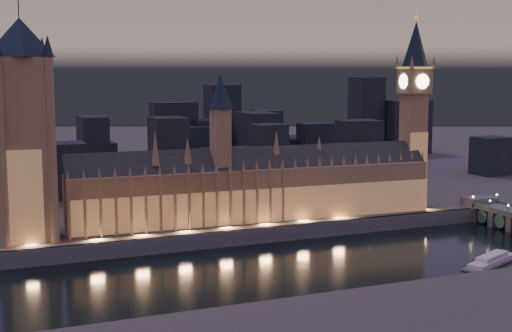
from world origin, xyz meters
name	(u,v)px	position (x,y,z in m)	size (l,w,h in m)	color
ground_plane	(292,263)	(0.00, 0.00, 0.00)	(2000.00, 2000.00, 0.00)	black
north_bank	(93,145)	(0.00, 520.00, 4.00)	(2000.00, 960.00, 8.00)	#444730
embankment_wall	(258,236)	(0.00, 41.00, 4.00)	(2000.00, 2.50, 8.00)	#47504F
palace_of_westminster	(255,186)	(6.96, 61.74, 26.37)	(202.00, 30.25, 78.00)	#957249
victoria_tower	(23,119)	(-110.00, 61.92, 65.45)	(31.68, 31.68, 116.00)	#957249
elizabeth_tower	(414,98)	(108.00, 61.93, 71.86)	(18.00, 18.00, 114.35)	#957249
river_boat	(492,260)	(84.23, -35.88, 1.56)	(41.07, 24.94, 4.50)	#47504F
city_backdrop	(196,143)	(34.26, 246.97, 30.27)	(482.97, 215.63, 79.24)	black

